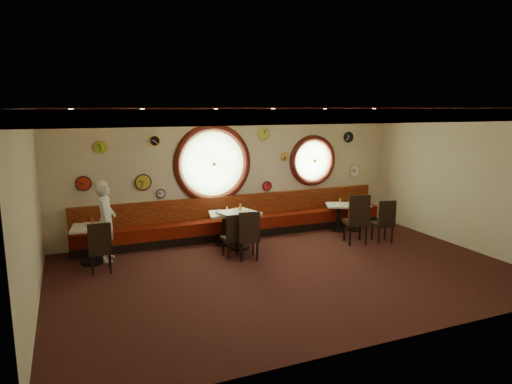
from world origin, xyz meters
name	(u,v)px	position (x,y,z in m)	size (l,w,h in m)	color
floor	(288,272)	(0.00, 0.00, 0.00)	(9.00, 6.00, 0.00)	black
ceiling	(290,108)	(0.00, 0.00, 3.20)	(9.00, 6.00, 0.02)	#BB8934
wall_back	(236,172)	(0.00, 3.00, 1.60)	(9.00, 0.02, 3.20)	beige
wall_front	(391,231)	(0.00, -3.00, 1.60)	(9.00, 0.02, 3.20)	beige
wall_left	(29,213)	(-4.50, 0.00, 1.60)	(0.02, 6.00, 3.20)	beige
wall_right	(465,179)	(4.50, 0.00, 1.60)	(0.02, 6.00, 3.20)	beige
molding_back	(236,111)	(0.00, 2.95, 3.11)	(9.00, 0.10, 0.18)	#3E100B
molding_front	(395,116)	(0.00, -2.95, 3.11)	(9.00, 0.10, 0.18)	#3E100B
molding_left	(24,114)	(-4.45, 0.00, 3.11)	(0.10, 6.00, 0.18)	#3E100B
molding_right	(469,112)	(4.45, 0.00, 3.11)	(0.10, 6.00, 0.18)	#3E100B
banquette_base	(240,233)	(0.00, 2.72, 0.10)	(8.00, 0.55, 0.20)	black
banquette_seat	(240,223)	(0.00, 2.72, 0.35)	(8.00, 0.55, 0.30)	#581007
banquette_back	(237,206)	(0.00, 2.94, 0.75)	(8.00, 0.10, 0.55)	#61070B
porthole_left_glass	(213,164)	(-0.60, 3.00, 1.85)	(1.66, 1.66, 0.02)	#95C375
porthole_left_frame	(213,164)	(-0.60, 2.98, 1.85)	(1.98, 1.98, 0.18)	#3E100B
porthole_left_ring	(213,164)	(-0.60, 2.95, 1.85)	(1.61, 1.61, 0.03)	gold
porthole_right_glass	(312,161)	(2.20, 3.00, 1.80)	(1.10, 1.10, 0.02)	#95C375
porthole_right_frame	(313,161)	(2.20, 2.98, 1.80)	(1.38, 1.38, 0.18)	#3E100B
porthole_right_ring	(313,161)	(2.20, 2.95, 1.80)	(1.09, 1.09, 0.03)	gold
wall_clock_0	(285,156)	(1.35, 2.96, 1.95)	(0.22, 0.22, 0.03)	gold
wall_clock_1	(143,182)	(-2.30, 2.96, 1.50)	(0.36, 0.36, 0.03)	gold
wall_clock_2	(267,186)	(0.85, 2.96, 1.20)	(0.24, 0.24, 0.03)	red
wall_clock_3	(100,147)	(-3.20, 2.96, 2.35)	(0.26, 0.26, 0.03)	#9CCD29
wall_clock_4	(264,134)	(0.75, 2.96, 2.55)	(0.30, 0.30, 0.03)	#B3D542
wall_clock_5	(355,171)	(3.55, 2.96, 1.45)	(0.34, 0.34, 0.03)	white
wall_clock_6	(161,194)	(-1.90, 2.96, 1.20)	(0.20, 0.20, 0.03)	white
wall_clock_7	(83,184)	(-3.60, 2.96, 1.55)	(0.32, 0.32, 0.03)	red
wall_clock_8	(155,141)	(-2.00, 2.96, 2.45)	(0.24, 0.24, 0.03)	black
wall_clock_9	(348,137)	(3.30, 2.96, 2.40)	(0.28, 0.28, 0.03)	black
table_a	(91,240)	(-3.56, 2.02, 0.50)	(0.82, 0.82, 0.80)	black
table_b	(225,225)	(-0.56, 2.23, 0.48)	(0.83, 0.83, 0.77)	black
table_c	(239,226)	(-0.36, 1.81, 0.54)	(0.96, 0.96, 0.86)	black
table_d	(339,214)	(2.60, 2.24, 0.45)	(0.85, 0.85, 0.71)	black
table_e	(355,215)	(3.01, 2.09, 0.43)	(0.78, 0.78, 0.68)	black
chair_a	(100,244)	(-3.42, 1.34, 0.59)	(0.44, 0.44, 0.64)	black
chair_b	(234,233)	(-0.70, 1.22, 0.56)	(0.43, 0.43, 0.61)	black
chair_c	(248,232)	(-0.46, 0.97, 0.61)	(0.51, 0.51, 0.66)	black
chair_d	(357,216)	(2.33, 1.04, 0.69)	(0.61, 0.61, 0.75)	black
chair_e	(385,219)	(3.00, 0.88, 0.60)	(0.50, 0.50, 0.65)	black
condiment_a_salt	(85,224)	(-3.64, 2.05, 0.85)	(0.04, 0.04, 0.11)	silver
condiment_b_salt	(219,211)	(-0.69, 2.30, 0.81)	(0.03, 0.03, 0.09)	silver
condiment_c_salt	(235,210)	(-0.42, 1.91, 0.90)	(0.03, 0.03, 0.09)	#B9B9BE
condiment_d_salt	(335,203)	(2.51, 2.29, 0.75)	(0.03, 0.03, 0.09)	silver
condiment_a_pepper	(93,224)	(-3.50, 1.99, 0.84)	(0.03, 0.03, 0.09)	silver
condiment_b_pepper	(228,211)	(-0.49, 2.17, 0.81)	(0.04, 0.04, 0.10)	silver
condiment_c_pepper	(239,210)	(-0.38, 1.77, 0.91)	(0.04, 0.04, 0.10)	#B9B9BE
condiment_d_pepper	(340,202)	(2.63, 2.24, 0.76)	(0.04, 0.04, 0.11)	silver
condiment_a_bottle	(92,221)	(-3.51, 2.08, 0.89)	(0.06, 0.06, 0.18)	orange
condiment_b_bottle	(227,209)	(-0.48, 2.31, 0.83)	(0.04, 0.04, 0.14)	gold
condiment_c_bottle	(240,207)	(-0.28, 1.93, 0.94)	(0.05, 0.05, 0.18)	gold
condiment_d_bottle	(340,201)	(2.69, 2.34, 0.78)	(0.05, 0.05, 0.15)	gold
condiment_e_salt	(355,203)	(2.99, 2.09, 0.73)	(0.04, 0.04, 0.11)	silver
condiment_e_pepper	(356,203)	(3.05, 2.12, 0.72)	(0.03, 0.03, 0.09)	silver
condiment_e_bottle	(357,201)	(3.15, 2.21, 0.76)	(0.05, 0.05, 0.16)	gold
waiter	(106,221)	(-3.23, 2.12, 0.86)	(0.63, 0.41, 1.72)	white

